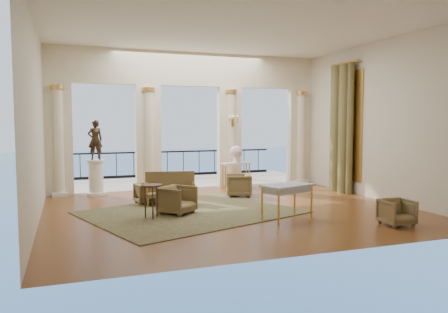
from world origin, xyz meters
name	(u,v)px	position (x,y,z in m)	size (l,w,h in m)	color
floor	(231,210)	(0.00, 0.00, 0.00)	(9.00, 9.00, 0.00)	#4F2E14
room_walls	(248,93)	(0.00, -1.12, 2.88)	(9.00, 9.00, 9.00)	beige
arcade	(190,111)	(0.00, 3.82, 2.58)	(9.00, 0.56, 4.50)	beige
terrace	(177,182)	(0.00, 5.80, -0.05)	(10.00, 3.60, 0.10)	#A4998A
balustrade	(167,166)	(0.00, 7.40, 0.41)	(9.00, 0.06, 1.03)	black
palm_tree	(219,76)	(2.00, 6.60, 4.09)	(2.00, 2.00, 4.50)	#4C3823
sea	(94,175)	(0.00, 60.00, -6.00)	(160.00, 160.00, 0.00)	#2D5797
curtain	(341,128)	(4.28, 1.50, 2.02)	(0.33, 1.40, 4.09)	brown
window_frame	(346,126)	(4.47, 1.50, 2.10)	(0.04, 1.60, 3.40)	gold
wall_sconce	(233,122)	(1.40, 3.51, 2.23)	(0.30, 0.11, 0.33)	gold
rug	(191,212)	(-1.04, -0.01, 0.01)	(4.76, 3.70, 0.02)	#31381C
armchair_a	(177,199)	(-1.40, -0.05, 0.37)	(0.73, 0.68, 0.75)	#47391A
armchair_b	(397,211)	(2.75, -2.80, 0.31)	(0.61, 0.57, 0.63)	#47391A
armchair_c	(239,184)	(0.93, 1.80, 0.37)	(0.72, 0.67, 0.74)	#47391A
armchair_d	(147,192)	(-1.84, 1.58, 0.31)	(0.60, 0.56, 0.62)	#47391A
settee	(170,188)	(-1.29, 1.22, 0.44)	(1.43, 0.86, 0.88)	#47391A
game_table	(287,188)	(0.83, -1.44, 0.72)	(1.30, 0.96, 0.80)	#A0B3C6
pedestal	(96,178)	(-3.07, 3.50, 0.52)	(0.59, 0.59, 1.08)	silver
statue	(95,140)	(-3.07, 3.50, 1.68)	(0.44, 0.29, 1.20)	black
console_table	(236,167)	(1.34, 3.05, 0.74)	(0.99, 0.50, 0.90)	silver
urn	(236,153)	(1.34, 3.05, 1.21)	(0.42, 0.42, 0.55)	silver
side_table	(151,189)	(-2.08, -0.36, 0.68)	(0.49, 0.49, 0.79)	black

